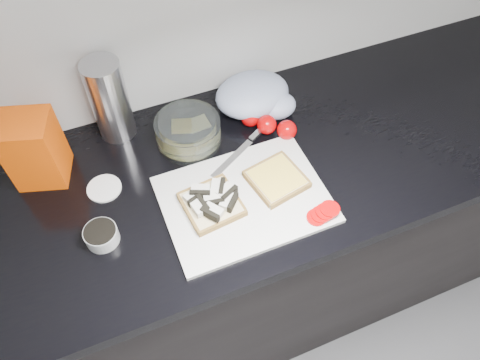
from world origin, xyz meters
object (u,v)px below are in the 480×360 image
Objects in this scene: glass_bowl at (188,132)px; steel_canister at (110,100)px; cutting_board at (245,200)px; bread_bag at (34,150)px.

glass_bowl is 0.75× the size of steel_canister.
cutting_board is 1.70× the size of steel_canister.
steel_canister is (0.21, 0.07, 0.02)m from bread_bag.
cutting_board is at bearing -14.80° from bread_bag.
glass_bowl is at bearing -32.56° from steel_canister.
steel_canister is at bearing 123.74° from cutting_board.
cutting_board is 0.25m from glass_bowl.
cutting_board is 2.28× the size of glass_bowl.
bread_bag is at bearing -160.16° from steel_canister.
steel_canister is at bearing 147.44° from glass_bowl.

